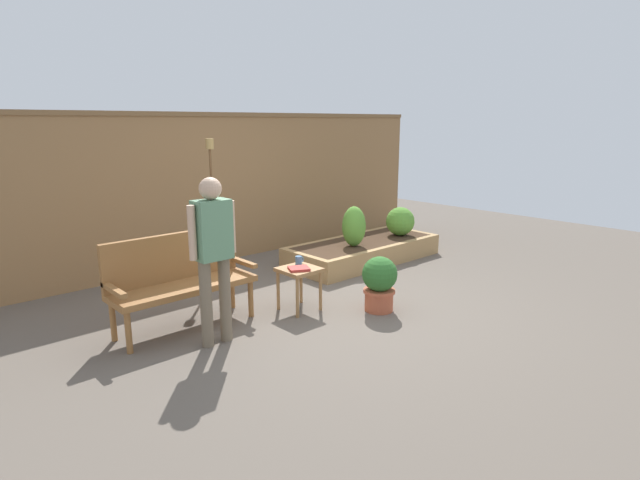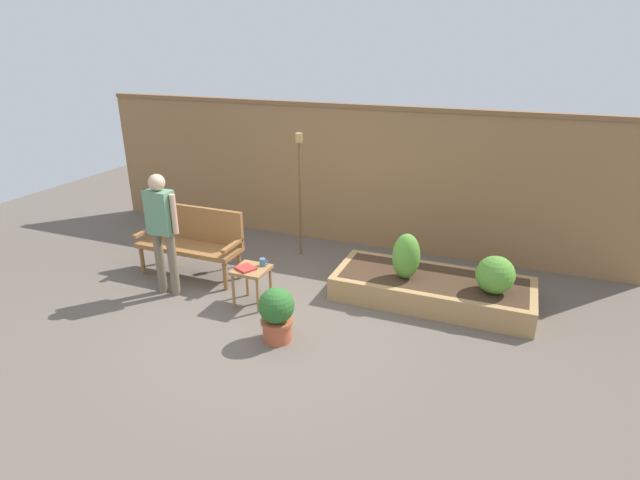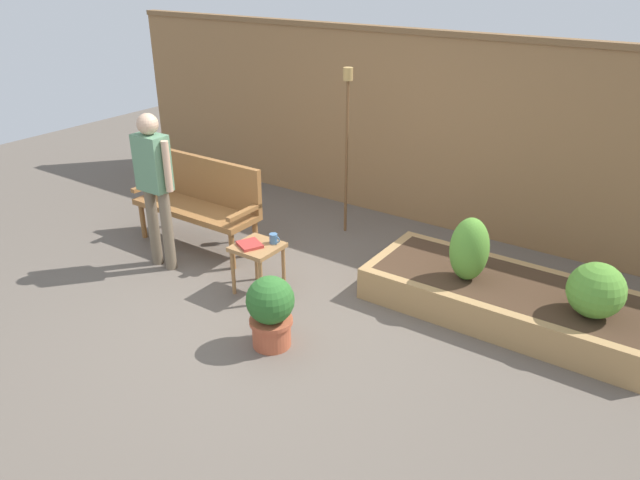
% 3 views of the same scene
% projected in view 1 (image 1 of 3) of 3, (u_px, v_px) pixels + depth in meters
% --- Properties ---
extents(ground_plane, '(14.00, 14.00, 0.00)m').
position_uv_depth(ground_plane, '(335.00, 307.00, 5.72)').
color(ground_plane, '#60564C').
extents(fence_back, '(8.40, 0.14, 2.16)m').
position_uv_depth(fence_back, '(210.00, 188.00, 7.34)').
color(fence_back, olive).
rests_on(fence_back, ground_plane).
extents(garden_bench, '(1.44, 0.48, 0.94)m').
position_uv_depth(garden_bench, '(179.00, 274.00, 5.10)').
color(garden_bench, '#936033').
rests_on(garden_bench, ground_plane).
extents(side_table, '(0.40, 0.40, 0.48)m').
position_uv_depth(side_table, '(299.00, 275.00, 5.56)').
color(side_table, '#9E7042').
rests_on(side_table, ground_plane).
extents(cup_on_table, '(0.11, 0.07, 0.09)m').
position_uv_depth(cup_on_table, '(299.00, 260.00, 5.68)').
color(cup_on_table, teal).
rests_on(cup_on_table, side_table).
extents(book_on_table, '(0.28, 0.27, 0.03)m').
position_uv_depth(book_on_table, '(299.00, 269.00, 5.47)').
color(book_on_table, '#B2332D').
rests_on(book_on_table, side_table).
extents(potted_boxwood, '(0.39, 0.39, 0.61)m').
position_uv_depth(potted_boxwood, '(379.00, 282.00, 5.56)').
color(potted_boxwood, '#B75638').
rests_on(potted_boxwood, ground_plane).
extents(raised_planter_bed, '(2.40, 1.00, 0.30)m').
position_uv_depth(raised_planter_bed, '(363.00, 251.00, 7.60)').
color(raised_planter_bed, '#AD8451').
rests_on(raised_planter_bed, ground_plane).
extents(shrub_near_bench, '(0.33, 0.33, 0.57)m').
position_uv_depth(shrub_near_bench, '(354.00, 226.00, 7.20)').
color(shrub_near_bench, brown).
rests_on(shrub_near_bench, raised_planter_bed).
extents(shrub_far_corner, '(0.44, 0.44, 0.44)m').
position_uv_depth(shrub_far_corner, '(400.00, 221.00, 7.90)').
color(shrub_far_corner, brown).
rests_on(shrub_far_corner, raised_planter_bed).
extents(tiki_torch, '(0.10, 0.10, 1.82)m').
position_uv_depth(tiki_torch, '(212.00, 185.00, 6.48)').
color(tiki_torch, brown).
rests_on(tiki_torch, ground_plane).
extents(person_by_bench, '(0.47, 0.20, 1.56)m').
position_uv_depth(person_by_bench, '(213.00, 247.00, 4.59)').
color(person_by_bench, '#70604C').
rests_on(person_by_bench, ground_plane).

